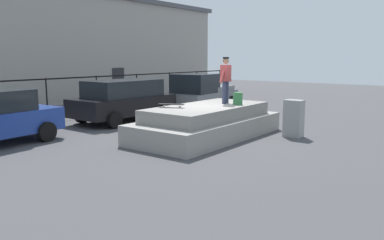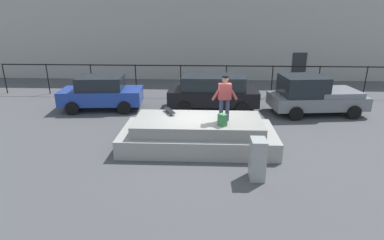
{
  "view_description": "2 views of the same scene",
  "coord_description": "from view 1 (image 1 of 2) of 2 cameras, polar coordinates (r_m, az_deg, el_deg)",
  "views": [
    {
      "loc": [
        -10.86,
        -7.73,
        2.67
      ],
      "look_at": [
        0.01,
        0.53,
        0.5
      ],
      "focal_mm": 36.94,
      "sensor_mm": 36.0,
      "label": 1
    },
    {
      "loc": [
        0.13,
        -10.95,
        4.78
      ],
      "look_at": [
        -0.38,
        0.66,
        0.72
      ],
      "focal_mm": 29.37,
      "sensor_mm": 36.0,
      "label": 2
    }
  ],
  "objects": [
    {
      "name": "skateboarder",
      "position": [
        13.83,
        4.89,
        6.21
      ],
      "size": [
        0.93,
        0.3,
        1.61
      ],
      "color": "#2D334C",
      "rests_on": "concrete_ledge"
    },
    {
      "name": "ground_plane",
      "position": [
        13.59,
        1.77,
        -2.3
      ],
      "size": [
        60.0,
        60.0,
        0.0
      ],
      "primitive_type": "plane",
      "color": "#424244"
    },
    {
      "name": "skateboard",
      "position": [
        12.71,
        -3.02,
        2.25
      ],
      "size": [
        0.54,
        0.84,
        0.12
      ],
      "color": "black",
      "rests_on": "concrete_ledge"
    },
    {
      "name": "fence_row",
      "position": [
        18.55,
        -16.81,
        4.44
      ],
      "size": [
        24.06,
        0.06,
        1.8
      ],
      "color": "black",
      "rests_on": "ground_plane"
    },
    {
      "name": "backpack",
      "position": [
        13.53,
        6.62,
        3.08
      ],
      "size": [
        0.34,
        0.34,
        0.42
      ],
      "primitive_type": "cube",
      "rotation": [
        0.0,
        0.0,
        2.35
      ],
      "color": "#33723F",
      "rests_on": "concrete_ledge"
    },
    {
      "name": "car_black_hatchback_mid",
      "position": [
        16.83,
        -9.86,
        2.94
      ],
      "size": [
        4.5,
        2.31,
        1.73
      ],
      "color": "black",
      "rests_on": "ground_plane"
    },
    {
      "name": "concrete_ledge",
      "position": [
        13.29,
        2.22,
        -0.42
      ],
      "size": [
        5.62,
        2.63,
        1.07
      ],
      "color": "gray",
      "rests_on": "ground_plane"
    },
    {
      "name": "car_grey_pickup_far",
      "position": [
        20.13,
        1.32,
        4.03
      ],
      "size": [
        4.63,
        2.56,
        1.86
      ],
      "color": "slate",
      "rests_on": "ground_plane"
    },
    {
      "name": "utility_box",
      "position": [
        13.76,
        14.47,
        0.22
      ],
      "size": [
        0.44,
        0.6,
        1.26
      ],
      "primitive_type": "cube",
      "rotation": [
        0.0,
        0.0,
        0.0
      ],
      "color": "gray",
      "rests_on": "ground_plane"
    }
  ]
}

